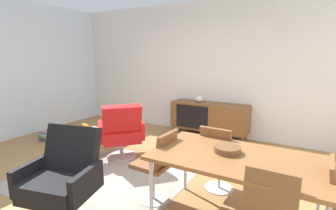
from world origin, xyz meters
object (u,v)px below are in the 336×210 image
Objects in this scene: side_table_round at (87,142)px; fruit_bowl at (86,128)px; sideboard at (209,116)px; dining_chair_near_window at (157,163)px; wooden_bowl_on_table at (227,149)px; dining_table at (237,160)px; vase_cobalt at (199,99)px; lounge_chair_red at (121,131)px; magazine_stack at (50,134)px; armchair_black_shell at (63,175)px; dining_chair_back_left at (218,155)px.

fruit_bowl reaches higher than side_table_round.
dining_chair_near_window is at bearing -83.07° from sideboard.
sideboard is 6.15× the size of wooden_bowl_on_table.
sideboard is at bearing 113.71° from wooden_bowl_on_table.
dining_table is 2.51m from fruit_bowl.
wooden_bowl_on_table is at bearing 3.96° from dining_chair_near_window.
vase_cobalt is 0.20× the size of dining_chair_near_window.
magazine_stack is (-1.89, 0.00, -0.37)m from lounge_chair_red.
dining_chair_near_window is 0.90× the size of lounge_chair_red.
dining_chair_near_window reaches higher than dining_table.
fruit_bowl is (-0.88, 1.11, 0.09)m from armchair_black_shell.
armchair_black_shell reaches higher than magazine_stack.
dining_table is 1.87× the size of dining_chair_back_left.
dining_chair_near_window is 1.64m from side_table_round.
armchair_black_shell reaches higher than fruit_bowl.
vase_cobalt is at bearing 34.74° from magazine_stack.
dining_table is at bearing -64.65° from sideboard.
armchair_black_shell reaches higher than dining_chair_near_window.
wooden_bowl_on_table is 0.63× the size of magazine_stack.
dining_chair_back_left is 0.90× the size of armchair_black_shell.
lounge_chair_red reaches higher than wooden_bowl_on_table.
dining_chair_near_window is 1.65× the size of side_table_round.
sideboard is at bearing 83.12° from armchair_black_shell.
fruit_bowl is at bearing -136.89° from lounge_chair_red.
side_table_round is 2.60× the size of fruit_bowl.
sideboard is 2.81m from dining_table.
sideboard is 9.35× the size of vase_cobalt.
fruit_bowl is at bearing -175.55° from dining_chair_back_left.
side_table_round is (-1.04, -2.13, -0.46)m from vase_cobalt.
armchair_black_shell reaches higher than side_table_round.
vase_cobalt reaches higher than fruit_bowl.
dining_chair_near_window is 0.90× the size of armchair_black_shell.
wooden_bowl_on_table is at bearing -61.95° from vase_cobalt.
magazine_stack is (-2.76, -1.75, -0.34)m from sideboard.
lounge_chair_red is (-1.96, 0.72, -0.30)m from wooden_bowl_on_table.
wooden_bowl_on_table is 0.27× the size of lounge_chair_red.
lounge_chair_red reaches higher than dining_table.
sideboard is at bearing 59.11° from fruit_bowl.
vase_cobalt is at bearing 179.54° from sideboard.
dining_table is 3.89× the size of magazine_stack.
fruit_bowl is at bearing 128.45° from armchair_black_shell.
magazine_stack is at bearing 176.57° from dining_chair_back_left.
wooden_bowl_on_table is at bearing -8.27° from side_table_round.
vase_cobalt is 0.18× the size of lounge_chair_red.
magazine_stack is at bearing 147.76° from armchair_black_shell.
vase_cobalt is at bearing 63.95° from side_table_round.
dining_chair_near_window is 4.28× the size of fruit_bowl.
lounge_chair_red reaches higher than dining_chair_back_left.
lounge_chair_red is 1.92m from magazine_stack.
lounge_chair_red is 1.00× the size of armchair_black_shell.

